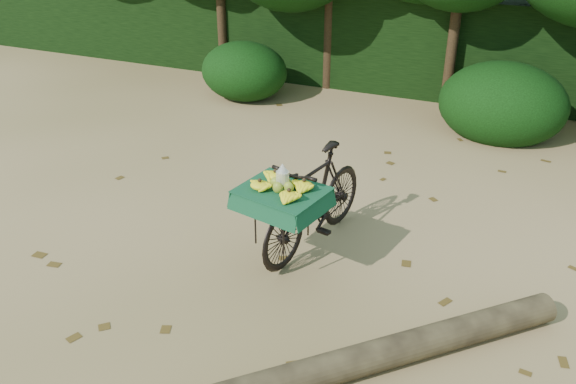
% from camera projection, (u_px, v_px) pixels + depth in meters
% --- Properties ---
extents(ground, '(80.00, 80.00, 0.00)m').
position_uv_depth(ground, '(315.00, 252.00, 6.76)').
color(ground, tan).
rests_on(ground, ground).
extents(vendor_bicycle, '(1.07, 1.99, 1.15)m').
position_uv_depth(vendor_bicycle, '(313.00, 199.00, 6.61)').
color(vendor_bicycle, black).
rests_on(vendor_bicycle, ground).
extents(fallen_log, '(2.90, 2.80, 0.27)m').
position_uv_depth(fallen_log, '(367.00, 358.00, 5.10)').
color(fallen_log, brown).
rests_on(fallen_log, ground).
extents(hedge_backdrop, '(26.00, 1.80, 1.80)m').
position_uv_depth(hedge_backdrop, '(434.00, 40.00, 11.46)').
color(hedge_backdrop, black).
rests_on(hedge_backdrop, ground).
extents(bush_clumps, '(8.80, 1.70, 0.90)m').
position_uv_depth(bush_clumps, '(438.00, 99.00, 9.88)').
color(bush_clumps, black).
rests_on(bush_clumps, ground).
extents(leaf_litter, '(7.00, 7.30, 0.01)m').
position_uv_depth(leaf_litter, '(334.00, 223.00, 7.29)').
color(leaf_litter, '#4C3814').
rests_on(leaf_litter, ground).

